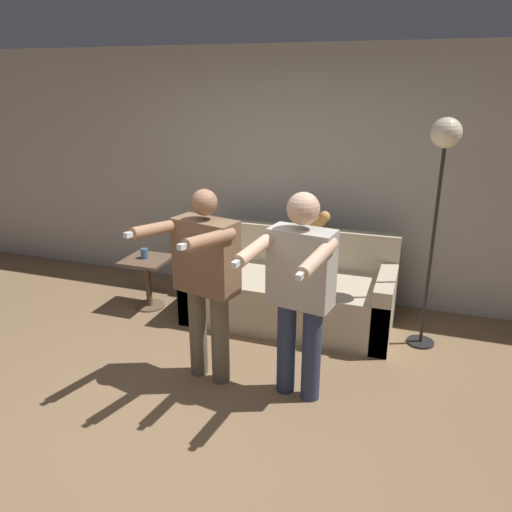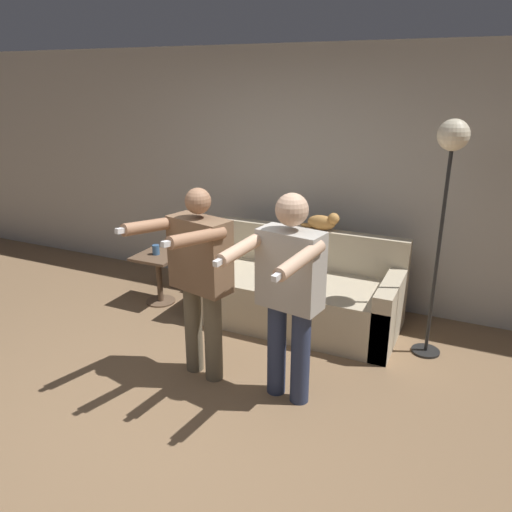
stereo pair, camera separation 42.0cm
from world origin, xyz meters
name	(u,v)px [view 1 (the left image)]	position (x,y,z in m)	size (l,w,h in m)	color
ground_plane	(179,423)	(0.00, 0.00, 0.00)	(16.00, 16.00, 0.00)	#846647
wall_back	(282,176)	(0.00, 2.51, 1.30)	(10.00, 0.05, 2.60)	#B7B2A8
couch	(290,292)	(0.31, 1.81, 0.29)	(1.98, 0.90, 0.86)	beige
person_left	(205,274)	(-0.04, 0.59, 0.89)	(0.65, 0.76, 1.53)	#6B604C
person_right	(300,285)	(0.69, 0.59, 0.91)	(0.59, 0.73, 1.56)	#2D3856
cat	(314,220)	(0.44, 2.15, 0.95)	(0.41, 0.13, 0.19)	tan
floor_lamp	(443,161)	(1.56, 1.72, 1.64)	(0.24, 0.24, 1.99)	black
side_table	(148,273)	(-1.17, 1.61, 0.38)	(0.44, 0.44, 0.54)	brown
cup	(144,253)	(-1.19, 1.62, 0.59)	(0.08, 0.08, 0.10)	#3D6693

